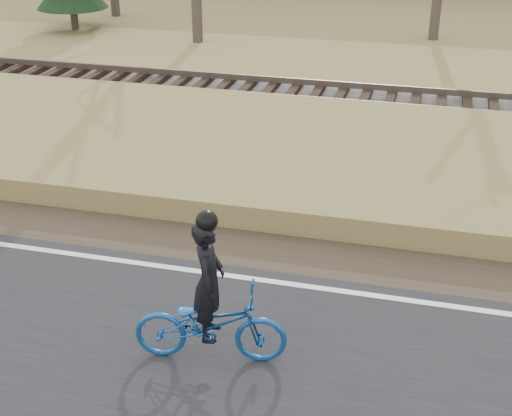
# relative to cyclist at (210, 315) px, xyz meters

# --- Properties ---
(embankment) EXTENTS (120.00, 5.00, 0.44)m
(embankment) POSITION_rel_cyclist_xyz_m (-5.28, 5.93, -0.48)
(embankment) COLOR olive
(embankment) RESTS_ON ground
(ballast) EXTENTS (120.00, 3.00, 0.45)m
(ballast) POSITION_rel_cyclist_xyz_m (-5.28, 9.73, -0.48)
(ballast) COLOR slate
(ballast) RESTS_ON ground
(railroad) EXTENTS (120.00, 2.40, 0.29)m
(railroad) POSITION_rel_cyclist_xyz_m (-5.28, 9.73, -0.18)
(railroad) COLOR black
(railroad) RESTS_ON ballast
(cyclist) EXTENTS (1.98, 0.97, 2.06)m
(cyclist) POSITION_rel_cyclist_xyz_m (0.00, 0.00, 0.00)
(cyclist) COLOR navy
(cyclist) RESTS_ON road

